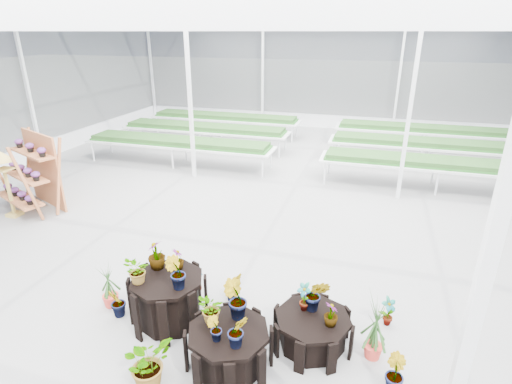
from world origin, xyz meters
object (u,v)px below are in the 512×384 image
(plinth_tall, at_px, (169,300))
(plinth_low, at_px, (312,331))
(plinth_mid, at_px, (229,348))
(shelf_rack, at_px, (27,173))
(bird_table, at_px, (7,184))

(plinth_tall, distance_m, plinth_low, 2.21)
(plinth_mid, distance_m, plinth_low, 1.22)
(plinth_mid, height_order, shelf_rack, shelf_rack)
(plinth_mid, distance_m, bird_table, 7.31)
(plinth_tall, height_order, shelf_rack, shelf_rack)
(bird_table, bearing_deg, shelf_rack, 53.53)
(plinth_tall, height_order, plinth_low, plinth_tall)
(shelf_rack, xyz_separation_m, bird_table, (-0.15, -0.48, -0.13))
(plinth_tall, xyz_separation_m, bird_table, (-5.47, 2.35, 0.44))
(plinth_low, distance_m, shelf_rack, 8.03)
(plinth_mid, xyz_separation_m, plinth_low, (1.00, 0.70, -0.05))
(plinth_tall, bearing_deg, bird_table, 156.78)
(plinth_tall, bearing_deg, plinth_mid, -26.57)
(plinth_tall, distance_m, shelf_rack, 6.05)
(plinth_low, height_order, bird_table, bird_table)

